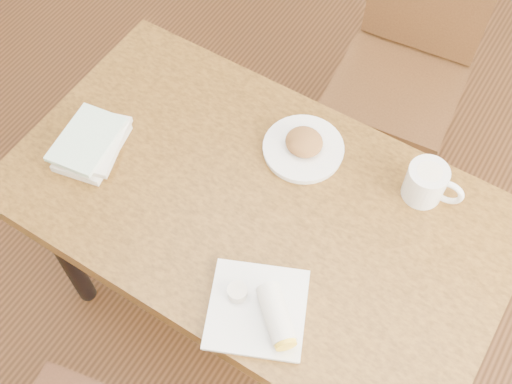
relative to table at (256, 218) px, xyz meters
The scene contains 7 objects.
ground 0.67m from the table, ahead, with size 4.00×5.00×0.01m, color #472814.
table is the anchor object (origin of this frame).
chair_far 0.87m from the table, 85.31° to the left, with size 0.46×0.46×0.95m.
plate_scone 0.23m from the table, 83.63° to the left, with size 0.22×0.22×0.07m.
coffee_mug 0.45m from the table, 35.31° to the left, with size 0.15×0.10×0.10m.
plate_burrito 0.32m from the table, 55.04° to the right, with size 0.29×0.29×0.07m.
book_stack 0.48m from the table, 168.69° to the right, with size 0.19×0.23×0.05m.
Camera 1 is at (0.44, -0.70, 2.16)m, focal length 45.00 mm.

